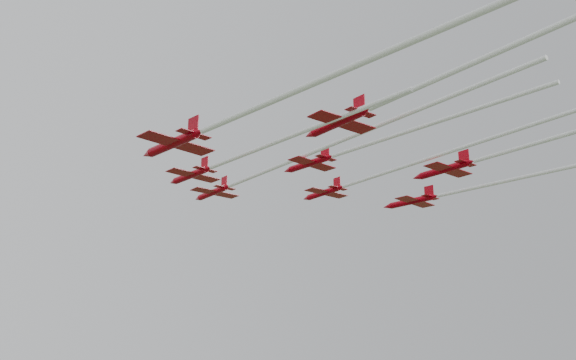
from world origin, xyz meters
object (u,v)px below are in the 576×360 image
jet_row2_left (233,159)px  jet_row3_right (490,184)px  jet_row2_right (403,167)px  jet_row4_left (422,85)px  jet_row3_mid (357,148)px  jet_row3_left (273,101)px  jet_row4_right (510,151)px  jet_lead (280,165)px

jet_row2_left → jet_row3_right: bearing=-25.0°
jet_row2_left → jet_row2_right: size_ratio=0.72×
jet_row3_right → jet_row4_left: size_ratio=1.05×
jet_row4_left → jet_row3_mid: bearing=62.9°
jet_row3_left → jet_row4_left: 15.70m
jet_row3_right → jet_row4_right: (-10.55, -12.13, -0.09)m
jet_row4_left → jet_row4_right: (24.34, 7.85, 0.03)m
jet_row4_left → jet_row3_right: bearing=25.1°
jet_lead → jet_row3_left: bearing=-129.4°
jet_row4_left → jet_row2_right: bearing=45.4°
jet_row4_right → jet_row3_mid: bearing=133.2°
jet_row3_mid → jet_row3_right: bearing=-12.3°
jet_row2_left → jet_row2_right: jet_row2_right is taller
jet_row2_right → jet_row3_mid: bearing=-174.3°
jet_lead → jet_row4_right: jet_lead is taller
jet_row4_left → jet_row4_right: size_ratio=1.13×
jet_row2_left → jet_row2_right: 25.88m
jet_row3_right → jet_row4_right: bearing=-143.3°
jet_row3_left → jet_row4_left: (12.49, -9.41, 1.32)m
jet_row3_left → jet_row4_right: bearing=-13.6°
jet_row2_right → jet_row3_mid: 10.77m
jet_lead → jet_row3_left: (-17.10, -25.06, -3.01)m
jet_row3_right → jet_row4_right: size_ratio=1.19×
jet_row3_mid → jet_row2_left: bearing=133.6°
jet_lead → jet_row3_right: bearing=-30.6°
jet_row3_left → jet_row3_right: (47.39, 10.57, 1.44)m
jet_row3_mid → jet_row3_right: jet_row3_mid is taller
jet_row2_left → jet_row4_left: 31.78m
jet_row2_right → jet_row4_right: size_ratio=1.33×
jet_lead → jet_row2_right: size_ratio=1.07×
jet_lead → jet_row3_mid: (4.06, -13.41, -0.45)m
jet_row2_right → jet_row3_mid: size_ratio=1.50×
jet_row2_left → jet_row3_right: (40.13, -11.36, 0.18)m
jet_row2_left → jet_row3_left: jet_row2_left is taller
jet_row2_left → jet_row4_left: jet_row4_left is taller
jet_row2_left → jet_row2_right: bearing=-27.9°
jet_row3_left → jet_row3_right: bearing=1.4°
jet_row3_left → jet_row3_mid: size_ratio=1.61×
jet_row3_left → jet_lead: bearing=44.5°
jet_row4_left → jet_row3_left: bearing=138.3°
jet_row4_right → jet_row4_left: bearing=-168.8°
jet_lead → jet_row4_left: jet_lead is taller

